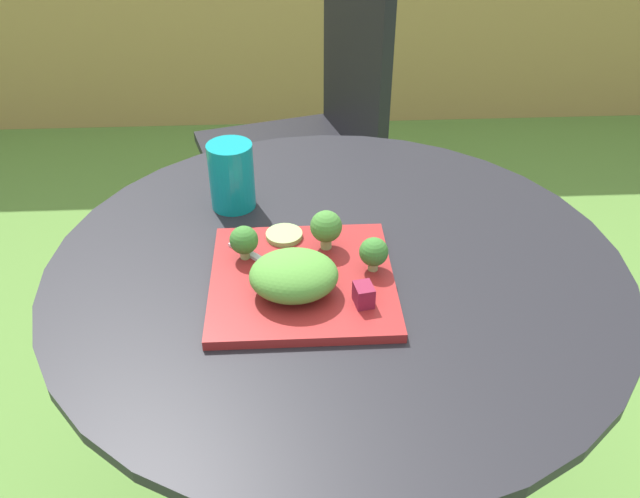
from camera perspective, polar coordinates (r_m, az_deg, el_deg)
name	(u,v)px	position (r m, az deg, el deg)	size (l,w,h in m)	color
patio_table	(334,389)	(1.15, 1.27, -12.06)	(0.85, 0.85, 0.72)	black
patio_chair	(316,123)	(1.85, -0.35, 10.90)	(0.54, 0.54, 0.90)	black
salad_plate	(302,280)	(0.92, -1.56, -2.71)	(0.25, 0.25, 0.01)	maroon
drinking_glass	(232,179)	(1.08, -7.67, 6.04)	(0.07, 0.07, 0.11)	#0F8C93
fork	(276,268)	(0.92, -3.88, -1.64)	(0.12, 0.12, 0.00)	silver
lettuce_mound	(294,275)	(0.87, -2.30, -2.30)	(0.12, 0.10, 0.06)	#519338
broccoli_floret_0	(326,227)	(0.95, 0.54, 1.92)	(0.05, 0.05, 0.06)	#99B770
broccoli_floret_1	(374,252)	(0.91, 4.69, -0.29)	(0.04, 0.04, 0.05)	#99B770
broccoli_floret_2	(244,241)	(0.94, -6.63, 0.74)	(0.04, 0.04, 0.05)	#99B770
cucumber_slice_0	(284,235)	(0.99, -3.14, 1.22)	(0.06, 0.06, 0.01)	#8EB766
beet_chunk_0	(364,295)	(0.86, 3.82, -3.99)	(0.03, 0.02, 0.03)	maroon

